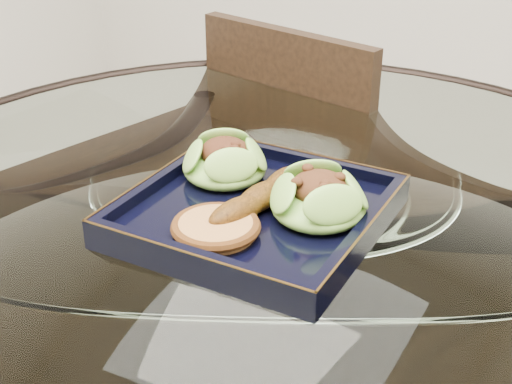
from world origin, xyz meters
The scene contains 7 objects.
dining_table centered at (0.00, 0.00, 0.60)m, with size 1.13×1.13×0.77m.
dining_chair centered at (-0.20, 0.27, 0.48)m, with size 0.44×0.44×0.86m.
navy_plate centered at (0.01, -0.06, 0.77)m, with size 0.27×0.27×0.02m, color black.
lettuce_wrap_left centered at (-0.06, -0.01, 0.80)m, with size 0.10×0.10×0.04m, color #50942B.
lettuce_wrap_right centered at (0.08, -0.04, 0.80)m, with size 0.10×0.10×0.04m, color #65AB31.
roasted_plantain centered at (0.01, -0.05, 0.80)m, with size 0.15×0.03×0.03m, color #67380A.
crumb_patty centered at (0.00, -0.13, 0.79)m, with size 0.08×0.08×0.02m, color #C97F43.
Camera 1 is at (0.35, -0.67, 1.17)m, focal length 50.00 mm.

